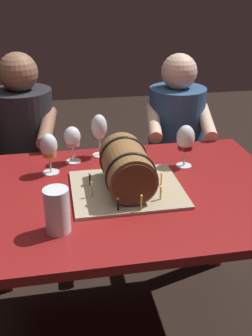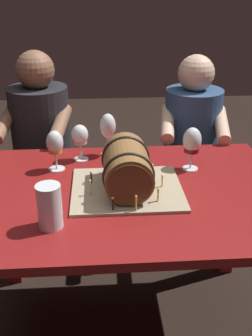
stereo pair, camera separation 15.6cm
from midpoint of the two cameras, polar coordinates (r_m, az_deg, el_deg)
ground_plane at (r=2.07m, az=-2.22°, el=-21.65°), size 8.00×8.00×0.00m
dining_table at (r=1.67m, az=-2.58°, el=-6.63°), size 1.29×0.90×0.75m
barrel_cake at (r=1.57m, az=-2.85°, el=-0.49°), size 0.43×0.38×0.20m
wine_glass_rose at (r=1.84m, az=-9.99°, el=4.09°), size 0.08×0.08×0.17m
wine_glass_red at (r=1.77m, az=5.87°, el=3.92°), size 0.08×0.08×0.19m
wine_glass_amber at (r=1.75m, az=-13.33°, el=2.77°), size 0.07×0.07×0.18m
wine_glass_empty at (r=1.88m, az=-6.18°, el=5.59°), size 0.07×0.07×0.20m
beer_pint at (r=1.36m, az=-12.92°, el=-6.13°), size 0.08×0.08×0.16m
person_seated_left at (r=2.36m, az=-15.37°, el=-0.08°), size 0.40×0.49×1.18m
person_seated_right at (r=2.43m, az=4.98°, el=1.05°), size 0.40×0.50×1.14m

